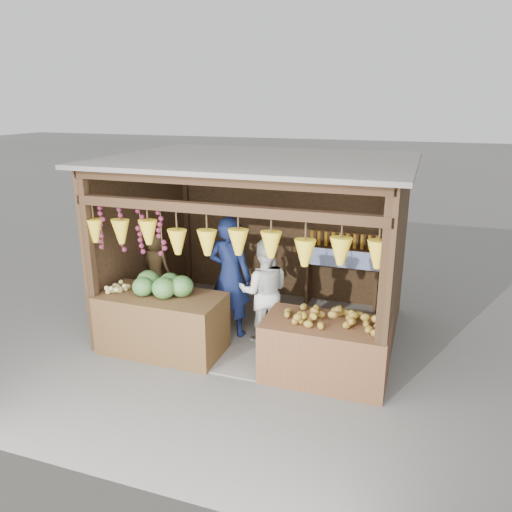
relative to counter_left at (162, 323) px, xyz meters
The scene contains 12 objects.
ground 1.61m from the counter_left, 46.59° to the left, with size 80.00×80.00×0.00m, color #514F49.
stall_structure 1.95m from the counter_left, 46.40° to the left, with size 4.30×3.30×2.66m.
back_shelf 3.24m from the counter_left, 48.73° to the left, with size 1.25×0.32×1.32m.
counter_left is the anchor object (origin of this frame).
counter_right 2.32m from the counter_left, ahead, with size 1.57×0.85×0.78m, color #522D1B.
stool 1.34m from the counter_left, 122.88° to the left, with size 0.35×0.35×0.33m, color black.
man_standing 1.19m from the counter_left, 48.86° to the left, with size 0.68×0.44×1.86m, color #121C45.
woman_standing 1.52m from the counter_left, 30.77° to the left, with size 0.76×0.59×1.57m, color white.
vendor_seated 1.38m from the counter_left, 122.88° to the left, with size 0.53×0.34×1.08m, color #503B20.
melon_pile 0.59m from the counter_left, 93.41° to the left, with size 1.00×0.50×0.32m, color #124413, non-canonical shape.
tanfruit_pile 0.82m from the counter_left, behind, with size 0.34×0.40×0.13m, color tan, non-canonical shape.
mango_pile 2.42m from the counter_left, ahead, with size 1.40×0.64×0.22m, color #AB4C16, non-canonical shape.
Camera 1 is at (2.30, -6.77, 3.43)m, focal length 35.00 mm.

